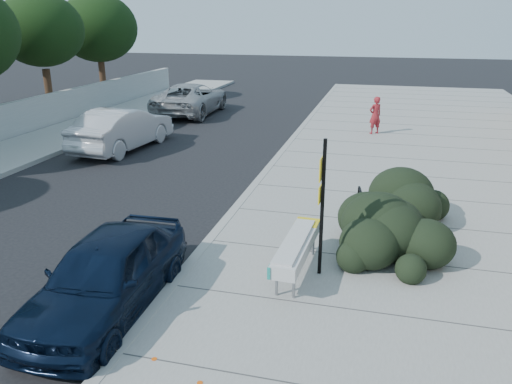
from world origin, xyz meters
TOP-DOWN VIEW (x-y plane):
  - ground at (0.00, 0.00)m, footprint 120.00×120.00m
  - sidewalk_near at (5.60, 5.00)m, footprint 11.20×50.00m
  - curb_near at (0.00, 5.00)m, footprint 0.22×50.00m
  - tree_far_e at (-12.50, 14.00)m, footprint 4.00×4.00m
  - tree_far_f at (-12.50, 19.00)m, footprint 4.40×4.40m
  - bench at (2.11, 1.00)m, footprint 0.59×2.32m
  - bike_rack at (3.11, 3.50)m, footprint 0.15×0.63m
  - sign_post at (2.52, 1.11)m, footprint 0.10×0.30m
  - hedge at (4.00, 3.07)m, footprint 2.57×4.11m
  - sedan_navy at (-0.80, -0.80)m, footprint 1.69×4.02m
  - wagon_silver at (-6.00, 9.31)m, footprint 2.11×4.93m
  - suv_silver at (-6.23, 16.90)m, footprint 2.76×5.75m
  - pedestrian at (3.15, 13.75)m, footprint 0.67×0.63m

SIDE VIEW (x-z plane):
  - ground at x=0.00m, z-range 0.00..0.00m
  - sidewalk_near at x=5.60m, z-range 0.00..0.15m
  - curb_near at x=0.00m, z-range 0.00..0.17m
  - sedan_navy at x=-0.80m, z-range 0.00..1.36m
  - bench at x=2.11m, z-range 0.35..1.05m
  - bike_rack at x=3.11m, z-range 0.24..1.16m
  - wagon_silver at x=-6.00m, z-range 0.00..1.58m
  - suv_silver at x=-6.23m, z-range 0.00..1.58m
  - hedge at x=4.00m, z-range 0.15..1.58m
  - pedestrian at x=3.15m, z-range 0.15..1.69m
  - sign_post at x=2.52m, z-range 0.33..2.94m
  - tree_far_e at x=-12.50m, z-range 1.23..7.13m
  - tree_far_f at x=-12.50m, z-range 1.15..7.22m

